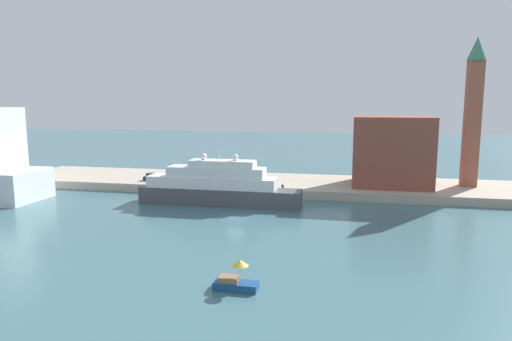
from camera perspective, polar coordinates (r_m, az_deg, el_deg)
The scene contains 9 objects.
ground at distance 71.02m, azimuth -2.52°, elevation -6.00°, with size 400.00×400.00×0.00m, color #3D6670.
quay_dock at distance 95.62m, azimuth 1.39°, elevation -1.69°, with size 110.00×19.95×1.60m, color #ADA38E.
large_yacht at distance 80.35m, azimuth -4.84°, elevation -2.00°, with size 28.57×4.71×10.89m.
small_motorboat at distance 45.20m, azimuth -2.57°, elevation -13.50°, with size 4.31×1.70×3.00m.
harbor_building at distance 92.75m, azimuth 16.54°, elevation 2.32°, with size 14.78×11.93×13.41m, color brown.
bell_tower at distance 96.73m, azimuth 25.41°, elevation 7.15°, with size 3.53×3.53×28.16m.
parked_car at distance 97.72m, azimuth -12.65°, elevation -0.82°, with size 4.07×1.65×1.48m.
person_figure at distance 97.59m, azimuth -9.40°, elevation -0.66°, with size 0.36×0.36×1.65m.
mooring_bollard at distance 86.65m, azimuth 3.33°, elevation -2.01°, with size 0.43×0.43×0.70m, color black.
Camera 1 is at (17.36, -66.48, 17.93)m, focal length 32.13 mm.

